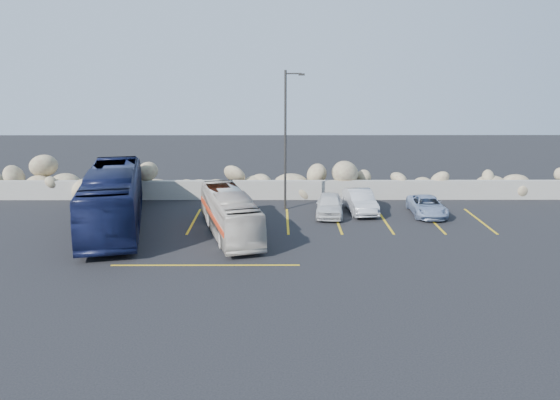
{
  "coord_description": "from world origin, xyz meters",
  "views": [
    {
      "loc": [
        2.1,
        -21.57,
        8.21
      ],
      "look_at": [
        2.18,
        4.0,
        1.91
      ],
      "focal_mm": 35.0,
      "sensor_mm": 36.0,
      "label": 1
    }
  ],
  "objects_px": {
    "car_d": "(427,206)",
    "lamppost": "(286,137)",
    "car_a": "(330,205)",
    "tour_coach": "(113,199)",
    "car_b": "(360,201)",
    "vintage_bus": "(230,213)"
  },
  "relations": [
    {
      "from": "lamppost",
      "to": "tour_coach",
      "type": "height_order",
      "value": "lamppost"
    },
    {
      "from": "lamppost",
      "to": "car_b",
      "type": "xyz_separation_m",
      "value": [
        4.25,
        -0.63,
        -3.65
      ]
    },
    {
      "from": "car_a",
      "to": "car_b",
      "type": "distance_m",
      "value": 1.95
    },
    {
      "from": "car_b",
      "to": "car_d",
      "type": "relative_size",
      "value": 1.04
    },
    {
      "from": "lamppost",
      "to": "tour_coach",
      "type": "bearing_deg",
      "value": -157.84
    },
    {
      "from": "car_a",
      "to": "car_b",
      "type": "xyz_separation_m",
      "value": [
        1.82,
        0.71,
        0.02
      ]
    },
    {
      "from": "tour_coach",
      "to": "lamppost",
      "type": "bearing_deg",
      "value": 9.75
    },
    {
      "from": "tour_coach",
      "to": "car_b",
      "type": "xyz_separation_m",
      "value": [
        13.26,
        3.04,
        -0.9
      ]
    },
    {
      "from": "car_a",
      "to": "car_d",
      "type": "distance_m",
      "value": 5.52
    },
    {
      "from": "lamppost",
      "to": "vintage_bus",
      "type": "xyz_separation_m",
      "value": [
        -2.87,
        -4.9,
        -3.21
      ]
    },
    {
      "from": "lamppost",
      "to": "car_d",
      "type": "relative_size",
      "value": 2.12
    },
    {
      "from": "lamppost",
      "to": "tour_coach",
      "type": "relative_size",
      "value": 0.72
    },
    {
      "from": "lamppost",
      "to": "car_a",
      "type": "distance_m",
      "value": 4.6
    },
    {
      "from": "car_b",
      "to": "car_d",
      "type": "height_order",
      "value": "car_b"
    },
    {
      "from": "car_b",
      "to": "car_d",
      "type": "xyz_separation_m",
      "value": [
        3.7,
        -0.65,
        -0.12
      ]
    },
    {
      "from": "lamppost",
      "to": "car_a",
      "type": "xyz_separation_m",
      "value": [
        2.43,
        -1.34,
        -3.67
      ]
    },
    {
      "from": "car_d",
      "to": "lamppost",
      "type": "bearing_deg",
      "value": 172.38
    },
    {
      "from": "vintage_bus",
      "to": "car_a",
      "type": "height_order",
      "value": "vintage_bus"
    },
    {
      "from": "tour_coach",
      "to": "vintage_bus",
      "type": "bearing_deg",
      "value": -23.75
    },
    {
      "from": "lamppost",
      "to": "car_b",
      "type": "height_order",
      "value": "lamppost"
    },
    {
      "from": "tour_coach",
      "to": "car_a",
      "type": "relative_size",
      "value": 3.04
    },
    {
      "from": "tour_coach",
      "to": "car_a",
      "type": "height_order",
      "value": "tour_coach"
    }
  ]
}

